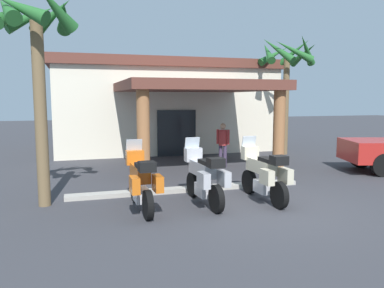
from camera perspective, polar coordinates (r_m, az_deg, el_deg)
name	(u,v)px	position (r m, az deg, el deg)	size (l,w,h in m)	color
ground_plane	(265,207)	(9.58, 10.93, -9.26)	(80.00, 80.00, 0.00)	#38383D
motel_building	(161,105)	(20.48, -4.65, 5.90)	(11.17, 12.41, 4.50)	silver
motorcycle_orange	(141,181)	(9.07, -7.63, -5.56)	(0.71, 2.21, 1.61)	black
motorcycle_silver	(204,177)	(9.48, 1.85, -4.95)	(0.73, 2.21, 1.61)	black
motorcycle_cream	(264,174)	(9.99, 10.72, -4.46)	(0.72, 2.21, 1.61)	black
pedestrian	(223,142)	(14.69, 4.65, 0.35)	(0.42, 0.38, 1.68)	#3F334C
palm_tree_near_portico	(288,62)	(18.40, 14.13, 11.82)	(2.71, 2.69, 5.47)	brown
palm_tree_roadside	(36,39)	(9.98, -22.31, 14.32)	(2.01, 2.01, 5.20)	brown
curb_strip	(188,189)	(10.93, -0.53, -6.77)	(6.75, 0.36, 0.12)	#ADA89E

